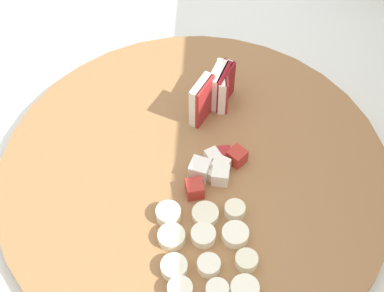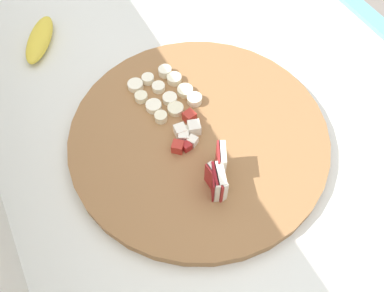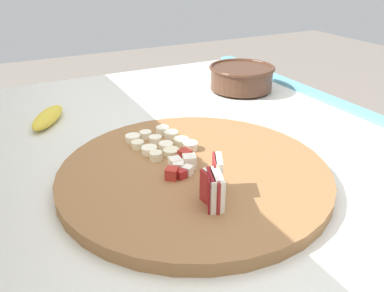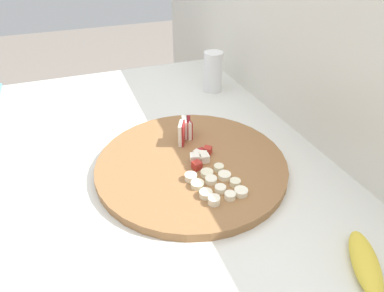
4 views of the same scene
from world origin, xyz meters
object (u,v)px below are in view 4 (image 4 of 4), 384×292
small_jar (213,72)px  apple_wedge_fan (185,129)px  cutting_board (192,165)px  banana_slice_rows (215,184)px  apple_dice_pile (200,157)px  banana_peel (365,263)px

small_jar → apple_wedge_fan: bearing=-35.1°
apple_wedge_fan → cutting_board: bearing=-11.9°
cutting_board → banana_slice_rows: (0.10, 0.02, 0.02)m
cutting_board → apple_dice_pile: apple_dice_pile is taller
apple_dice_pile → small_jar: (-0.40, 0.20, 0.04)m
apple_dice_pile → apple_wedge_fan: bearing=179.9°
apple_wedge_fan → banana_peel: apple_wedge_fan is taller
apple_dice_pile → banana_slice_rows: apple_dice_pile is taller
apple_dice_pile → banana_slice_rows: 0.10m
cutting_board → apple_wedge_fan: bearing=168.1°
cutting_board → small_jar: 0.46m
apple_dice_pile → banana_peel: (0.36, 0.16, -0.02)m
cutting_board → small_jar: size_ratio=3.35×
apple_wedge_fan → banana_peel: 0.50m
apple_wedge_fan → banana_peel: bearing=18.6°
banana_slice_rows → small_jar: size_ratio=0.87×
banana_slice_rows → apple_wedge_fan: bearing=178.4°
cutting_board → banana_peel: bearing=26.2°
cutting_board → banana_slice_rows: size_ratio=3.85×
cutting_board → small_jar: (-0.39, 0.23, 0.06)m
cutting_board → apple_dice_pile: 0.03m
apple_dice_pile → small_jar: small_jar is taller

